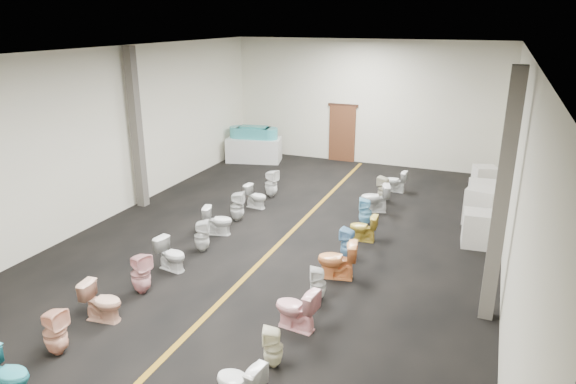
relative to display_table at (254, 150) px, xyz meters
The scene contains 37 objects.
floor 7.69m from the display_table, 59.71° to the right, with size 16.00×16.00×0.00m, color black.
ceiling 8.68m from the display_table, 59.71° to the right, with size 16.00×16.00×0.00m, color black.
wall_back 4.49m from the display_table, 19.54° to the left, with size 10.00×10.00×0.00m, color beige.
wall_left 6.96m from the display_table, 99.67° to the right, with size 16.00×16.00×0.00m, color beige.
wall_right 11.22m from the display_table, 36.76° to the right, with size 16.00×16.00×0.00m, color beige.
aisle_stripe 7.69m from the display_table, 59.71° to the right, with size 0.12×15.60×0.01m, color #855D13.
back_door 3.39m from the display_table, 23.16° to the left, with size 1.00×0.10×2.10m, color #562D19.
door_frame 3.74m from the display_table, 23.32° to the left, with size 1.15×0.08×0.10m, color #331C11.
column_left 5.97m from the display_table, 98.89° to the right, with size 0.25×0.25×4.50m, color #59544C.
column_right 11.98m from the display_table, 43.31° to the right, with size 0.25×0.25×4.50m, color #59544C.
display_table is the anchor object (origin of this frame).
bathtub 0.62m from the display_table, 90.00° to the left, with size 1.85×0.83×0.55m.
appliance_crate_a 9.63m from the display_table, 30.77° to the right, with size 0.66×0.66×0.85m, color beige.
appliance_crate_b 8.95m from the display_table, 22.54° to the right, with size 0.72×0.72×0.98m, color silver.
appliance_crate_c 8.59m from the display_table, 15.58° to the right, with size 0.73×0.73×0.83m, color silver.
appliance_crate_d 8.32m from the display_table, ahead, with size 0.63×0.63×0.90m, color silver.
toilet_left_0 13.15m from the display_table, 79.84° to the right, with size 0.42×0.73×0.74m, color teal.
toilet_left_1 12.14m from the display_table, 79.51° to the right, with size 0.37×0.38×0.82m, color #FFBA9A.
toilet_left_2 11.08m from the display_table, 78.46° to the right, with size 0.41×0.73×0.74m, color #EDB294.
toilet_left_3 10.06m from the display_table, 77.04° to the right, with size 0.38×0.39×0.85m, color #ECA9AB.
toilet_left_4 9.01m from the display_table, 75.66° to the right, with size 0.40×0.70×0.71m, color silver.
toilet_left_5 8.04m from the display_table, 72.95° to the right, with size 0.35×0.35×0.77m, color silver.
toilet_left_6 7.01m from the display_table, 71.67° to the right, with size 0.41×0.71×0.73m, color white.
toilet_left_7 6.10m from the display_table, 68.51° to the right, with size 0.37×0.38×0.82m, color silver.
toilet_left_8 5.09m from the display_table, 63.66° to the right, with size 0.37×0.66×0.67m, color white.
toilet_left_9 4.22m from the display_table, 57.16° to the right, with size 0.38×0.39×0.84m, color white.
toilet_right_1 13.09m from the display_table, 65.15° to the right, with size 0.42×0.73×0.75m, color white.
toilet_right_2 12.25m from the display_table, 62.88° to the right, with size 0.31×0.31×0.68m, color #F0EAC3.
toilet_right_3 11.26m from the display_table, 60.53° to the right, with size 0.44×0.78×0.80m, color #F9ADB1.
toilet_right_4 10.36m from the display_table, 57.45° to the right, with size 0.31×0.32×0.69m, color white.
toilet_right_5 9.59m from the display_table, 53.88° to the right, with size 0.46×0.81×0.83m, color #EF904C.
toilet_right_6 8.82m from the display_table, 50.39° to the right, with size 0.33×0.34×0.74m, color #6EA6D2.
toilet_right_7 8.04m from the display_table, 44.92° to the right, with size 0.38×0.67×0.68m, color gold.
toilet_right_8 7.22m from the display_table, 40.42° to the right, with size 0.33×0.34×0.74m, color #82CAEC.
toilet_right_9 6.58m from the display_table, 33.24° to the right, with size 0.45×0.79×0.80m, color silver.
toilet_right_10 6.14m from the display_table, 25.51° to the right, with size 0.34×0.35×0.76m, color beige.
toilet_right_11 5.93m from the display_table, 15.93° to the right, with size 0.39×0.68×0.69m, color white.
Camera 1 is at (4.48, -10.45, 5.19)m, focal length 32.00 mm.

